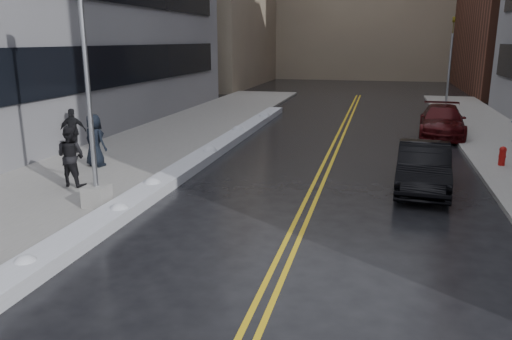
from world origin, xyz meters
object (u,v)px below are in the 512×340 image
Objects in this scene: pedestrian_b at (71,156)px; pedestrian_c at (95,141)px; lamppost at (91,124)px; traffic_signal at (450,62)px; fire_hydrant at (502,155)px; pedestrian_d at (73,131)px; car_maroon at (442,121)px; car_black at (423,167)px.

pedestrian_b is 2.58m from pedestrian_c.
traffic_signal is at bearing 61.79° from lamppost.
fire_hydrant is 17.15m from pedestrian_d.
lamppost is 1.44× the size of car_maroon.
traffic_signal is 3.06× the size of pedestrian_c.
traffic_signal is 7.96m from car_maroon.
car_black is 10.21m from car_maroon.
pedestrian_b is 1.00× the size of pedestrian_c.
car_black is 0.87× the size of car_maroon.
traffic_signal is at bearing 92.05° from fire_hydrant.
pedestrian_c is (-14.36, -17.82, -2.27)m from traffic_signal.
pedestrian_d reaches higher than car_black.
traffic_signal reaches higher than pedestrian_d.
lamppost is at bearing -118.21° from traffic_signal.
pedestrian_b reaches higher than car_black.
car_black is (-3.13, -3.52, 0.21)m from fire_hydrant.
pedestrian_d is at bearing -51.89° from pedestrian_b.
pedestrian_d is 0.40× the size of car_black.
traffic_signal is 23.00m from pedestrian_c.
lamppost is 1.27× the size of traffic_signal.
fire_hydrant is 0.37× the size of pedestrian_b.
pedestrian_c is 11.74m from car_black.
lamppost is 3.88× the size of pedestrian_b.
traffic_signal reaches higher than fire_hydrant.
car_black is at bearing 26.03° from lamppost.
pedestrian_c reaches higher than pedestrian_d.
traffic_signal is 24.61m from pedestrian_b.
fire_hydrant is 6.73m from car_maroon.
fire_hydrant is 0.12× the size of traffic_signal.
car_maroon is (15.54, 8.47, -0.31)m from pedestrian_d.
pedestrian_c is (-14.86, -3.82, 0.58)m from fire_hydrant.
lamppost is at bearing -146.96° from fire_hydrant.
pedestrian_d reaches higher than fire_hydrant.
traffic_signal reaches higher than car_black.
pedestrian_d is at bearing -22.08° from pedestrian_c.
fire_hydrant is at bearing 52.17° from car_black.
lamppost is at bearing -150.18° from car_black.
pedestrian_d is (-16.54, -15.91, -2.33)m from traffic_signal.
pedestrian_c is 0.37× the size of car_maroon.
fire_hydrant is at bearing 33.04° from lamppost.
fire_hydrant is at bearing -87.95° from traffic_signal.
car_maroon is at bearing 84.62° from car_black.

